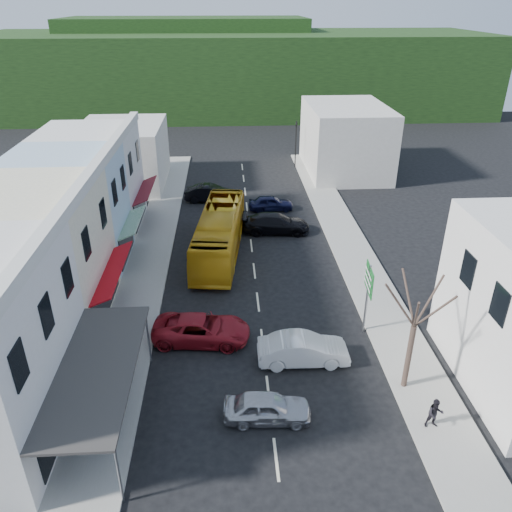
{
  "coord_description": "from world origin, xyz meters",
  "views": [
    {
      "loc": [
        -1.69,
        -22.32,
        16.95
      ],
      "look_at": [
        0.0,
        6.0,
        2.2
      ],
      "focal_mm": 35.0,
      "sensor_mm": 36.0,
      "label": 1
    }
  ],
  "objects_px": {
    "car_white": "(303,351)",
    "pedestrian_right": "(435,412)",
    "direction_sign": "(367,300)",
    "traffic_signal": "(296,144)",
    "car_silver": "(267,407)",
    "bus": "(219,234)",
    "pedestrian_left": "(108,323)",
    "car_red": "(202,330)",
    "street_tree": "(414,326)"
  },
  "relations": [
    {
      "from": "car_white",
      "to": "pedestrian_right",
      "type": "xyz_separation_m",
      "value": [
        5.06,
        -4.89,
        0.3
      ]
    },
    {
      "from": "car_red",
      "to": "direction_sign",
      "type": "xyz_separation_m",
      "value": [
        9.14,
        0.28,
        1.44
      ]
    },
    {
      "from": "pedestrian_left",
      "to": "street_tree",
      "type": "distance_m",
      "value": 16.11
    },
    {
      "from": "car_red",
      "to": "street_tree",
      "type": "height_order",
      "value": "street_tree"
    },
    {
      "from": "traffic_signal",
      "to": "pedestrian_right",
      "type": "bearing_deg",
      "value": 114.71
    },
    {
      "from": "street_tree",
      "to": "car_white",
      "type": "bearing_deg",
      "value": 154.37
    },
    {
      "from": "pedestrian_right",
      "to": "car_white",
      "type": "bearing_deg",
      "value": 137.38
    },
    {
      "from": "pedestrian_left",
      "to": "street_tree",
      "type": "bearing_deg",
      "value": -124.57
    },
    {
      "from": "bus",
      "to": "car_silver",
      "type": "xyz_separation_m",
      "value": [
        2.19,
        -16.63,
        -0.85
      ]
    },
    {
      "from": "pedestrian_right",
      "to": "street_tree",
      "type": "xyz_separation_m",
      "value": [
        -0.42,
        2.66,
        2.63
      ]
    },
    {
      "from": "direction_sign",
      "to": "car_white",
      "type": "bearing_deg",
      "value": -142.93
    },
    {
      "from": "pedestrian_left",
      "to": "direction_sign",
      "type": "bearing_deg",
      "value": -107.57
    },
    {
      "from": "pedestrian_right",
      "to": "direction_sign",
      "type": "distance_m",
      "value": 7.51
    },
    {
      "from": "street_tree",
      "to": "car_silver",
      "type": "bearing_deg",
      "value": -166.58
    },
    {
      "from": "pedestrian_right",
      "to": "traffic_signal",
      "type": "relative_size",
      "value": 0.33
    },
    {
      "from": "car_white",
      "to": "direction_sign",
      "type": "relative_size",
      "value": 1.03
    },
    {
      "from": "car_silver",
      "to": "street_tree",
      "type": "height_order",
      "value": "street_tree"
    },
    {
      "from": "car_silver",
      "to": "car_white",
      "type": "height_order",
      "value": "same"
    },
    {
      "from": "car_silver",
      "to": "car_red",
      "type": "bearing_deg",
      "value": 30.72
    },
    {
      "from": "car_white",
      "to": "street_tree",
      "type": "distance_m",
      "value": 5.93
    },
    {
      "from": "bus",
      "to": "car_white",
      "type": "relative_size",
      "value": 2.64
    },
    {
      "from": "pedestrian_left",
      "to": "traffic_signal",
      "type": "height_order",
      "value": "traffic_signal"
    },
    {
      "from": "direction_sign",
      "to": "traffic_signal",
      "type": "bearing_deg",
      "value": 94.36
    },
    {
      "from": "bus",
      "to": "car_silver",
      "type": "height_order",
      "value": "bus"
    },
    {
      "from": "direction_sign",
      "to": "street_tree",
      "type": "bearing_deg",
      "value": -75.5
    },
    {
      "from": "bus",
      "to": "pedestrian_left",
      "type": "xyz_separation_m",
      "value": [
        -6.11,
        -10.08,
        -0.55
      ]
    },
    {
      "from": "traffic_signal",
      "to": "car_white",
      "type": "bearing_deg",
      "value": 106.35
    },
    {
      "from": "car_white",
      "to": "traffic_signal",
      "type": "distance_m",
      "value": 33.86
    },
    {
      "from": "pedestrian_left",
      "to": "direction_sign",
      "type": "xyz_separation_m",
      "value": [
        14.3,
        -0.25,
        1.14
      ]
    },
    {
      "from": "car_silver",
      "to": "bus",
      "type": "bearing_deg",
      "value": 10.62
    },
    {
      "from": "car_silver",
      "to": "pedestrian_left",
      "type": "xyz_separation_m",
      "value": [
        -8.3,
        6.54,
        0.3
      ]
    },
    {
      "from": "pedestrian_left",
      "to": "car_white",
      "type": "bearing_deg",
      "value": -120.96
    },
    {
      "from": "car_white",
      "to": "street_tree",
      "type": "relative_size",
      "value": 0.61
    },
    {
      "from": "direction_sign",
      "to": "pedestrian_left",
      "type": "bearing_deg",
      "value": -176.43
    },
    {
      "from": "car_silver",
      "to": "car_white",
      "type": "relative_size",
      "value": 1.0
    },
    {
      "from": "car_red",
      "to": "direction_sign",
      "type": "relative_size",
      "value": 1.08
    },
    {
      "from": "car_silver",
      "to": "car_red",
      "type": "xyz_separation_m",
      "value": [
        -3.14,
        6.01,
        0.0
      ]
    },
    {
      "from": "car_red",
      "to": "pedestrian_right",
      "type": "xyz_separation_m",
      "value": [
        10.38,
        -7.05,
        0.3
      ]
    },
    {
      "from": "street_tree",
      "to": "direction_sign",
      "type": "bearing_deg",
      "value": 99.92
    },
    {
      "from": "car_silver",
      "to": "pedestrian_left",
      "type": "distance_m",
      "value": 10.57
    },
    {
      "from": "car_silver",
      "to": "traffic_signal",
      "type": "height_order",
      "value": "traffic_signal"
    },
    {
      "from": "car_silver",
      "to": "pedestrian_right",
      "type": "bearing_deg",
      "value": -95.02
    },
    {
      "from": "pedestrian_right",
      "to": "traffic_signal",
      "type": "distance_m",
      "value": 38.52
    },
    {
      "from": "car_red",
      "to": "pedestrian_left",
      "type": "distance_m",
      "value": 5.19
    },
    {
      "from": "pedestrian_right",
      "to": "traffic_signal",
      "type": "bearing_deg",
      "value": 93.03
    },
    {
      "from": "pedestrian_right",
      "to": "car_red",
      "type": "bearing_deg",
      "value": 147.2
    },
    {
      "from": "pedestrian_left",
      "to": "traffic_signal",
      "type": "relative_size",
      "value": 0.33
    },
    {
      "from": "car_silver",
      "to": "pedestrian_left",
      "type": "bearing_deg",
      "value": 54.86
    },
    {
      "from": "direction_sign",
      "to": "traffic_signal",
      "type": "xyz_separation_m",
      "value": [
        0.12,
        31.15,
        0.41
      ]
    },
    {
      "from": "car_silver",
      "to": "traffic_signal",
      "type": "bearing_deg",
      "value": -6.17
    }
  ]
}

